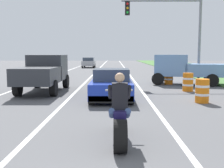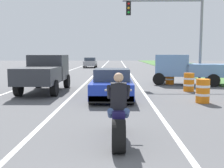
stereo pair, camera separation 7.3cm
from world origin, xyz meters
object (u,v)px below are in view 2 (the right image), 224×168
object	(u,v)px
construction_barrel_mid	(189,82)
distant_car_far_ahead	(90,62)
sports_car_blue	(112,85)
motorcycle_with_rider	(118,118)
pickup_truck_left_lane_dark_grey	(45,71)
pickup_truck_right_shoulder_light_blue	(187,68)
traffic_light_mast_near	(176,24)
construction_barrel_far	(170,77)
construction_barrel_nearest	(203,91)

from	to	relation	value
construction_barrel_mid	distant_car_far_ahead	bearing A→B (deg)	106.88
sports_car_blue	construction_barrel_mid	distance (m)	4.81
motorcycle_with_rider	construction_barrel_mid	size ratio (longest dim) A/B	2.21
pickup_truck_left_lane_dark_grey	pickup_truck_right_shoulder_light_blue	bearing A→B (deg)	22.55
traffic_light_mast_near	pickup_truck_right_shoulder_light_blue	bearing A→B (deg)	-47.26
sports_car_blue	pickup_truck_right_shoulder_light_blue	world-z (taller)	pickup_truck_right_shoulder_light_blue
construction_barrel_far	distant_car_far_ahead	bearing A→B (deg)	108.44
construction_barrel_nearest	pickup_truck_left_lane_dark_grey	bearing A→B (deg)	156.41
traffic_light_mast_near	distant_car_far_ahead	bearing A→B (deg)	109.94
sports_car_blue	distant_car_far_ahead	world-z (taller)	distant_car_far_ahead
pickup_truck_left_lane_dark_grey	construction_barrel_nearest	xyz separation A→B (m)	(7.47, -3.26, -0.60)
pickup_truck_left_lane_dark_grey	construction_barrel_nearest	distance (m)	8.17
construction_barrel_nearest	motorcycle_with_rider	bearing A→B (deg)	-124.39
traffic_light_mast_near	construction_barrel_far	size ratio (longest dim) A/B	6.00
motorcycle_with_rider	pickup_truck_left_lane_dark_grey	size ratio (longest dim) A/B	0.46
distant_car_far_ahead	construction_barrel_mid	bearing A→B (deg)	-73.12
pickup_truck_right_shoulder_light_blue	traffic_light_mast_near	world-z (taller)	traffic_light_mast_near
sports_car_blue	distant_car_far_ahead	bearing A→B (deg)	97.42
construction_barrel_mid	construction_barrel_nearest	bearing A→B (deg)	-95.82
traffic_light_mast_near	construction_barrel_mid	xyz separation A→B (m)	(-0.08, -4.02, -3.55)
construction_barrel_nearest	construction_barrel_mid	size ratio (longest dim) A/B	1.00
motorcycle_with_rider	pickup_truck_left_lane_dark_grey	xyz separation A→B (m)	(-3.90, 8.46, 0.51)
distant_car_far_ahead	pickup_truck_right_shoulder_light_blue	bearing A→B (deg)	-69.17
sports_car_blue	traffic_light_mast_near	xyz separation A→B (m)	(4.24, 6.41, 3.42)
construction_barrel_nearest	construction_barrel_mid	bearing A→B (deg)	84.18
pickup_truck_right_shoulder_light_blue	construction_barrel_mid	xyz separation A→B (m)	(-0.73, -3.31, -0.60)
sports_car_blue	traffic_light_mast_near	bearing A→B (deg)	56.52
sports_car_blue	distant_car_far_ahead	distance (m)	28.49
pickup_truck_right_shoulder_light_blue	construction_barrel_far	bearing A→B (deg)	174.32
construction_barrel_nearest	construction_barrel_far	xyz separation A→B (m)	(-0.00, 6.92, 0.00)
sports_car_blue	motorcycle_with_rider	bearing A→B (deg)	-87.78
construction_barrel_nearest	construction_barrel_mid	xyz separation A→B (m)	(0.36, 3.50, 0.00)
pickup_truck_left_lane_dark_grey	construction_barrel_mid	size ratio (longest dim) A/B	4.80
distant_car_far_ahead	traffic_light_mast_near	bearing A→B (deg)	-70.06
motorcycle_with_rider	pickup_truck_right_shoulder_light_blue	xyz separation A→B (m)	(4.65, 12.02, 0.51)
motorcycle_with_rider	traffic_light_mast_near	bearing A→B (deg)	72.55
motorcycle_with_rider	pickup_truck_right_shoulder_light_blue	distance (m)	12.89
sports_car_blue	pickup_truck_right_shoulder_light_blue	size ratio (longest dim) A/B	0.84
pickup_truck_left_lane_dark_grey	pickup_truck_right_shoulder_light_blue	xyz separation A→B (m)	(8.55, 3.55, 0.00)
pickup_truck_right_shoulder_light_blue	traffic_light_mast_near	size ratio (longest dim) A/B	0.86
traffic_light_mast_near	construction_barrel_mid	bearing A→B (deg)	-91.15
motorcycle_with_rider	distant_car_far_ahead	size ratio (longest dim) A/B	0.55
motorcycle_with_rider	pickup_truck_left_lane_dark_grey	distance (m)	9.33
construction_barrel_mid	distant_car_far_ahead	xyz separation A→B (m)	(-7.84, 25.86, 0.27)
sports_car_blue	construction_barrel_nearest	xyz separation A→B (m)	(3.81, -1.10, -0.13)
sports_car_blue	pickup_truck_right_shoulder_light_blue	bearing A→B (deg)	49.40
pickup_truck_left_lane_dark_grey	traffic_light_mast_near	xyz separation A→B (m)	(7.90, 4.26, 2.95)
sports_car_blue	construction_barrel_mid	bearing A→B (deg)	29.95
pickup_truck_right_shoulder_light_blue	construction_barrel_nearest	xyz separation A→B (m)	(-1.09, -6.81, -0.60)
construction_barrel_far	construction_barrel_mid	bearing A→B (deg)	-83.97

